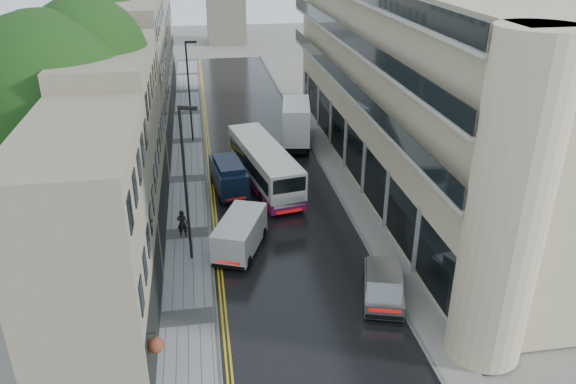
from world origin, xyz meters
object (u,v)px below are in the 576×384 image
object	(u,v)px
silver_hatchback	(366,300)
navy_van	(220,187)
pedestrian	(182,223)
white_van	(215,247)
lamp_post_far	(189,93)
cream_bus	(261,184)
tree_far	(98,83)
lamp_post_near	(186,187)
white_lorry	(284,129)
tree_near	(58,129)

from	to	relation	value
silver_hatchback	navy_van	world-z (taller)	navy_van
pedestrian	white_van	bearing A→B (deg)	129.51
navy_van	lamp_post_far	bearing A→B (deg)	90.37
cream_bus	silver_hatchback	distance (m)	13.20
tree_far	pedestrian	xyz separation A→B (m)	(6.06, -14.14, -5.24)
cream_bus	lamp_post_far	size ratio (longest dim) A/B	1.27
silver_hatchback	lamp_post_near	distance (m)	11.13
cream_bus	white_lorry	world-z (taller)	white_lorry
silver_hatchback	lamp_post_near	world-z (taller)	lamp_post_near
tree_far	pedestrian	size ratio (longest dim) A/B	7.12
white_van	pedestrian	distance (m)	3.70
white_lorry	navy_van	size ratio (longest dim) A/B	1.51
lamp_post_near	tree_far	bearing A→B (deg)	127.94
cream_bus	navy_van	world-z (taller)	cream_bus
lamp_post_far	white_van	bearing A→B (deg)	-85.73
tree_near	lamp_post_near	world-z (taller)	tree_near
white_lorry	pedestrian	size ratio (longest dim) A/B	4.20
tree_near	white_lorry	size ratio (longest dim) A/B	1.89
tree_near	navy_van	world-z (taller)	tree_near
lamp_post_far	silver_hatchback	bearing A→B (deg)	-71.55
lamp_post_far	white_lorry	bearing A→B (deg)	-23.47
white_van	navy_van	distance (m)	7.60
tree_far	lamp_post_far	world-z (taller)	tree_far
tree_far	pedestrian	world-z (taller)	tree_far
silver_hatchback	white_van	bearing A→B (deg)	156.79
navy_van	pedestrian	xyz separation A→B (m)	(-2.53, -4.35, -0.26)
silver_hatchback	lamp_post_far	xyz separation A→B (m)	(-8.08, 25.86, 3.56)
silver_hatchback	white_van	distance (m)	9.04
silver_hatchback	pedestrian	bearing A→B (deg)	150.82
tree_far	lamp_post_near	bearing A→B (deg)	-68.62
white_van	cream_bus	bearing A→B (deg)	85.70
white_van	white_lorry	bearing A→B (deg)	90.66
lamp_post_near	lamp_post_far	distance (m)	19.46
tree_near	tree_far	size ratio (longest dim) A/B	1.11
tree_near	silver_hatchback	xyz separation A→B (m)	(15.16, -10.10, -6.11)
navy_van	lamp_post_far	world-z (taller)	lamp_post_far
silver_hatchback	pedestrian	distance (m)	12.56
pedestrian	silver_hatchback	bearing A→B (deg)	144.23
tree_near	tree_far	distance (m)	13.02
tree_far	white_lorry	distance (m)	14.98
navy_van	lamp_post_far	xyz separation A→B (m)	(-1.81, 12.54, 3.13)
navy_van	pedestrian	bearing A→B (deg)	-127.98
tree_far	silver_hatchback	size ratio (longest dim) A/B	2.87
cream_bus	lamp_post_far	world-z (taller)	lamp_post_far
silver_hatchback	navy_van	xyz separation A→B (m)	(-6.27, 13.32, 0.43)
pedestrian	lamp_post_far	xyz separation A→B (m)	(0.72, 16.89, 3.40)
tree_far	white_van	world-z (taller)	tree_far
tree_near	cream_bus	distance (m)	13.08
cream_bus	white_lorry	xyz separation A→B (m)	(3.04, 9.70, 0.45)
lamp_post_far	lamp_post_near	bearing A→B (deg)	-89.61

